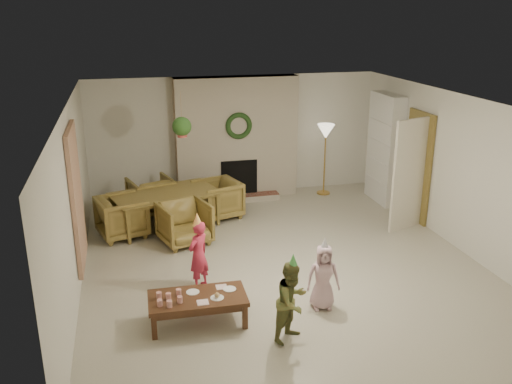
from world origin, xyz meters
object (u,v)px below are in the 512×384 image
object	(u,v)px
dining_table	(167,210)
child_pink	(323,277)
dining_chair_near	(185,223)
dining_chair_far	(151,196)
child_plaid	(292,301)
dining_chair_left	(122,217)
dining_chair_right	(217,199)
coffee_table_top	(198,298)
child_red	(198,255)

from	to	relation	value
dining_table	child_pink	world-z (taller)	child_pink
dining_chair_near	dining_chair_far	size ratio (longest dim) A/B	1.00
dining_chair_far	child_plaid	world-z (taller)	child_plaid
dining_chair_left	dining_chair_right	xyz separation A→B (m)	(1.76, 0.52, 0.00)
dining_table	child_plaid	distance (m)	4.08
dining_table	dining_chair_near	bearing A→B (deg)	-90.00
dining_chair_right	child_plaid	bearing A→B (deg)	-14.25
child_pink	coffee_table_top	bearing A→B (deg)	-170.22
dining_chair_far	dining_chair_right	size ratio (longest dim) A/B	1.00
child_plaid	child_pink	bearing A→B (deg)	8.36
coffee_table_top	child_plaid	world-z (taller)	child_plaid
dining_chair_near	coffee_table_top	distance (m)	2.53
dining_chair_right	child_pink	xyz separation A→B (m)	(0.77, -3.62, 0.09)
dining_chair_far	child_red	xyz separation A→B (m)	(0.47, -3.18, 0.14)
dining_table	child_plaid	bearing A→B (deg)	-90.23
dining_table	dining_chair_right	distance (m)	1.02
dining_chair_left	child_plaid	bearing A→B (deg)	-168.92
dining_chair_left	child_pink	distance (m)	4.00
dining_chair_right	child_pink	distance (m)	3.70
dining_chair_right	child_red	size ratio (longest dim) A/B	0.79
dining_table	dining_chair_near	xyz separation A→B (m)	(0.23, -0.78, 0.03)
dining_chair_far	coffee_table_top	size ratio (longest dim) A/B	0.65
child_pink	dining_table	bearing A→B (deg)	128.13
child_pink	dining_chair_near	bearing A→B (deg)	131.22
dining_chair_far	dining_chair_left	distance (m)	1.15
dining_chair_left	coffee_table_top	size ratio (longest dim) A/B	0.65
dining_chair_near	dining_chair_left	size ratio (longest dim) A/B	1.00
dining_table	dining_chair_far	world-z (taller)	dining_chair_far
dining_chair_far	child_pink	xyz separation A→B (m)	(1.98, -4.11, 0.09)
dining_chair_near	dining_chair_far	bearing A→B (deg)	90.00
dining_table	coffee_table_top	distance (m)	3.31
child_red	dining_chair_left	bearing A→B (deg)	-106.14
dining_table	child_red	size ratio (longest dim) A/B	1.84
dining_chair_far	coffee_table_top	xyz separation A→B (m)	(0.33, -4.09, -0.01)
dining_chair_far	child_red	size ratio (longest dim) A/B	0.79
dining_table	coffee_table_top	size ratio (longest dim) A/B	1.52
dining_chair_right	child_plaid	size ratio (longest dim) A/B	0.79
dining_table	dining_chair_far	distance (m)	0.82
dining_table	dining_chair_left	size ratio (longest dim) A/B	2.34
dining_chair_near	child_plaid	xyz separation A→B (m)	(0.91, -3.14, 0.14)
dining_chair_right	child_red	bearing A→B (deg)	-31.79
coffee_table_top	dining_chair_near	bearing A→B (deg)	88.60
dining_chair_left	dining_chair_right	distance (m)	1.84
child_plaid	child_pink	size ratio (longest dim) A/B	1.12
coffee_table_top	child_plaid	bearing A→B (deg)	-28.61
coffee_table_top	child_pink	xyz separation A→B (m)	(1.65, -0.02, 0.10)
child_plaid	child_pink	xyz separation A→B (m)	(0.61, 0.59, -0.05)
child_red	child_plaid	size ratio (longest dim) A/B	1.01
dining_chair_near	child_pink	world-z (taller)	child_pink
dining_chair_far	child_red	world-z (taller)	child_red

